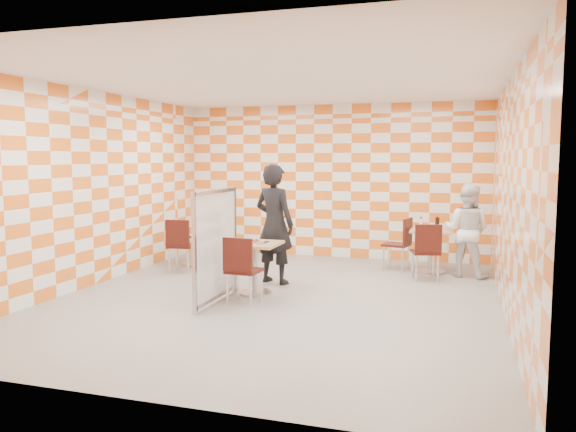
{
  "coord_description": "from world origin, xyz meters",
  "views": [
    {
      "loc": [
        2.42,
        -7.34,
        1.98
      ],
      "look_at": [
        0.1,
        0.2,
        1.15
      ],
      "focal_mm": 35.0,
      "sensor_mm": 36.0,
      "label": 1
    }
  ],
  "objects_px": {
    "partition": "(216,245)",
    "chair_empty_far": "(208,232)",
    "man_dark": "(274,224)",
    "soda_bottle": "(437,223)",
    "sport_bottle": "(421,223)",
    "chair_second_side": "(402,240)",
    "chair_empty_near": "(180,241)",
    "chair_second_front": "(427,247)",
    "second_table": "(431,243)",
    "main_table": "(255,259)",
    "chair_main_front": "(241,265)",
    "man_white": "(467,230)",
    "empty_table": "(195,238)"
  },
  "relations": [
    {
      "from": "chair_main_front",
      "to": "main_table",
      "type": "bearing_deg",
      "value": 94.7
    },
    {
      "from": "chair_second_side",
      "to": "main_table",
      "type": "bearing_deg",
      "value": -128.87
    },
    {
      "from": "sport_bottle",
      "to": "partition",
      "type": "bearing_deg",
      "value": -129.58
    },
    {
      "from": "empty_table",
      "to": "chair_second_front",
      "type": "bearing_deg",
      "value": -1.81
    },
    {
      "from": "man_dark",
      "to": "soda_bottle",
      "type": "bearing_deg",
      "value": -127.92
    },
    {
      "from": "second_table",
      "to": "chair_empty_far",
      "type": "bearing_deg",
      "value": 179.71
    },
    {
      "from": "soda_bottle",
      "to": "chair_second_front",
      "type": "bearing_deg",
      "value": -98.91
    },
    {
      "from": "chair_second_front",
      "to": "sport_bottle",
      "type": "xyz_separation_m",
      "value": [
        -0.15,
        0.82,
        0.29
      ]
    },
    {
      "from": "chair_main_front",
      "to": "man_dark",
      "type": "relative_size",
      "value": 0.49
    },
    {
      "from": "main_table",
      "to": "chair_second_front",
      "type": "bearing_deg",
      "value": 34.31
    },
    {
      "from": "chair_main_front",
      "to": "empty_table",
      "type": "bearing_deg",
      "value": 128.07
    },
    {
      "from": "main_table",
      "to": "second_table",
      "type": "distance_m",
      "value": 3.3
    },
    {
      "from": "chair_second_side",
      "to": "chair_second_front",
      "type": "bearing_deg",
      "value": -57.13
    },
    {
      "from": "sport_bottle",
      "to": "chair_second_side",
      "type": "bearing_deg",
      "value": -162.34
    },
    {
      "from": "chair_empty_far",
      "to": "man_white",
      "type": "bearing_deg",
      "value": -2.23
    },
    {
      "from": "chair_empty_near",
      "to": "man_dark",
      "type": "xyz_separation_m",
      "value": [
        1.8,
        -0.27,
        0.39
      ]
    },
    {
      "from": "partition",
      "to": "man_white",
      "type": "relative_size",
      "value": 1.0
    },
    {
      "from": "man_white",
      "to": "chair_main_front",
      "type": "bearing_deg",
      "value": 61.25
    },
    {
      "from": "chair_second_side",
      "to": "man_white",
      "type": "relative_size",
      "value": 0.6
    },
    {
      "from": "empty_table",
      "to": "chair_main_front",
      "type": "height_order",
      "value": "chair_main_front"
    },
    {
      "from": "chair_empty_far",
      "to": "sport_bottle",
      "type": "xyz_separation_m",
      "value": [
        4.01,
        0.1,
        0.29
      ]
    },
    {
      "from": "sport_bottle",
      "to": "second_table",
      "type": "bearing_deg",
      "value": -32.15
    },
    {
      "from": "sport_bottle",
      "to": "man_dark",
      "type": "bearing_deg",
      "value": -141.81
    },
    {
      "from": "partition",
      "to": "chair_empty_far",
      "type": "bearing_deg",
      "value": 116.9
    },
    {
      "from": "chair_second_side",
      "to": "soda_bottle",
      "type": "xyz_separation_m",
      "value": [
        0.59,
        0.06,
        0.31
      ]
    },
    {
      "from": "chair_main_front",
      "to": "chair_second_side",
      "type": "distance_m",
      "value": 3.49
    },
    {
      "from": "second_table",
      "to": "chair_empty_near",
      "type": "height_order",
      "value": "chair_empty_near"
    },
    {
      "from": "chair_empty_near",
      "to": "chair_empty_far",
      "type": "xyz_separation_m",
      "value": [
        -0.08,
        1.3,
        0.0
      ]
    },
    {
      "from": "chair_main_front",
      "to": "chair_second_front",
      "type": "bearing_deg",
      "value": 44.71
    },
    {
      "from": "chair_main_front",
      "to": "sport_bottle",
      "type": "distance_m",
      "value": 3.76
    },
    {
      "from": "partition",
      "to": "soda_bottle",
      "type": "height_order",
      "value": "partition"
    },
    {
      "from": "partition",
      "to": "chair_empty_near",
      "type": "bearing_deg",
      "value": 130.82
    },
    {
      "from": "man_dark",
      "to": "soda_bottle",
      "type": "distance_m",
      "value": 2.91
    },
    {
      "from": "sport_bottle",
      "to": "chair_empty_far",
      "type": "bearing_deg",
      "value": -178.6
    },
    {
      "from": "chair_second_front",
      "to": "sport_bottle",
      "type": "relative_size",
      "value": 4.62
    },
    {
      "from": "man_white",
      "to": "soda_bottle",
      "type": "bearing_deg",
      "value": -9.76
    },
    {
      "from": "chair_second_side",
      "to": "man_white",
      "type": "xyz_separation_m",
      "value": [
        1.08,
        -0.18,
        0.23
      ]
    },
    {
      "from": "chair_main_front",
      "to": "chair_empty_far",
      "type": "xyz_separation_m",
      "value": [
        -1.88,
        2.98,
        0.0
      ]
    },
    {
      "from": "sport_bottle",
      "to": "soda_bottle",
      "type": "bearing_deg",
      "value": -7.27
    },
    {
      "from": "chair_second_side",
      "to": "chair_empty_near",
      "type": "distance_m",
      "value": 3.84
    },
    {
      "from": "chair_second_front",
      "to": "chair_second_side",
      "type": "distance_m",
      "value": 0.86
    },
    {
      "from": "empty_table",
      "to": "partition",
      "type": "height_order",
      "value": "partition"
    },
    {
      "from": "chair_empty_far",
      "to": "chair_empty_near",
      "type": "bearing_deg",
      "value": -86.61
    },
    {
      "from": "man_white",
      "to": "empty_table",
      "type": "bearing_deg",
      "value": 22.11
    },
    {
      "from": "chair_empty_near",
      "to": "partition",
      "type": "relative_size",
      "value": 0.6
    },
    {
      "from": "soda_bottle",
      "to": "empty_table",
      "type": "bearing_deg",
      "value": -171.26
    },
    {
      "from": "main_table",
      "to": "second_table",
      "type": "relative_size",
      "value": 1.0
    },
    {
      "from": "chair_second_front",
      "to": "partition",
      "type": "distance_m",
      "value": 3.48
    },
    {
      "from": "man_white",
      "to": "chair_empty_far",
      "type": "bearing_deg",
      "value": 14.98
    },
    {
      "from": "second_table",
      "to": "chair_empty_near",
      "type": "relative_size",
      "value": 0.81
    }
  ]
}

